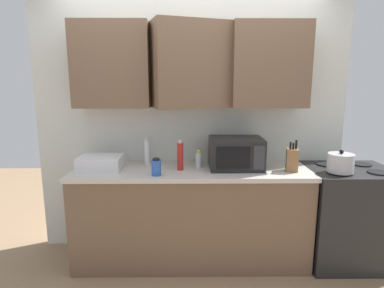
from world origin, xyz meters
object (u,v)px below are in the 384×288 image
kettle (341,163)px  dish_rack (101,163)px  knife_block (292,160)px  bottle_blue_cleaner (156,167)px  bottle_white_jar (147,152)px  bottle_red_sauce (180,156)px  stove_range (346,215)px  microwave (236,153)px  bottle_clear_tall (199,160)px

kettle → dish_rack: 2.12m
kettle → knife_block: 0.40m
knife_block → dish_rack: bearing=177.3°
kettle → dish_rack: bearing=175.7°
bottle_blue_cleaner → dish_rack: bearing=158.7°
bottle_white_jar → bottle_red_sauce: bearing=-31.7°
stove_range → bottle_red_sauce: bottle_red_sauce is taller
knife_block → microwave: bearing=168.2°
stove_range → knife_block: 0.79m
bottle_blue_cleaner → bottle_clear_tall: bearing=34.7°
kettle → bottle_blue_cleaner: kettle is taller
microwave → bottle_red_sauce: size_ratio=1.74×
kettle → stove_range: bearing=39.5°
bottle_clear_tall → microwave: bearing=-4.8°
kettle → knife_block: size_ratio=0.78×
bottle_clear_tall → bottle_blue_cleaner: (-0.37, -0.25, -0.00)m
knife_block → bottle_blue_cleaner: (-1.19, -0.12, -0.03)m
kettle → bottle_red_sauce: bottle_red_sauce is taller
dish_rack → stove_range: bearing=-0.5°
bottle_red_sauce → dish_rack: bearing=176.9°
dish_rack → bottle_clear_tall: 0.89m
bottle_red_sauce → microwave: bearing=6.9°
stove_range → microwave: 1.20m
kettle → bottle_clear_tall: kettle is taller
microwave → bottle_blue_cleaner: 0.74m
knife_block → bottle_white_jar: (-1.31, 0.24, 0.02)m
knife_block → bottle_red_sauce: size_ratio=1.02×
dish_rack → kettle: bearing=-4.3°
kettle → bottle_red_sauce: 1.39m
knife_block → bottle_red_sauce: (-0.99, 0.04, 0.02)m
microwave → bottle_white_jar: (-0.83, 0.14, -0.02)m
dish_rack → bottle_clear_tall: (0.89, 0.05, 0.01)m
bottle_clear_tall → stove_range: bearing=-2.9°
kettle → microwave: 0.90m
microwave → knife_block: size_ratio=1.71×
bottle_blue_cleaner → microwave: bearing=17.7°
stove_range → microwave: bearing=177.7°
kettle → bottle_blue_cleaner: bearing=-178.4°
stove_range → microwave: microwave is taller
dish_rack → knife_block: size_ratio=1.35×
dish_rack → bottle_white_jar: bottle_white_jar is taller
microwave → stove_range: bearing=-2.3°
stove_range → bottle_clear_tall: size_ratio=5.69×
kettle → bottle_white_jar: bearing=169.4°
stove_range → bottle_white_jar: 1.97m
bottle_clear_tall → bottle_blue_cleaner: size_ratio=1.08×
stove_range → dish_rack: size_ratio=2.40×
kettle → bottle_red_sauce: size_ratio=0.80×
bottle_clear_tall → bottle_blue_cleaner: bearing=-145.3°
knife_block → bottle_clear_tall: (-0.82, 0.13, -0.03)m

